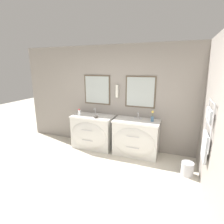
# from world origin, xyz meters

# --- Properties ---
(ground_plane) EXTENTS (16.00, 16.00, 0.00)m
(ground_plane) POSITION_xyz_m (0.00, 0.00, 0.00)
(ground_plane) COLOR beige
(wall_back) EXTENTS (5.51, 0.15, 2.60)m
(wall_back) POSITION_xyz_m (0.00, 2.29, 1.31)
(wall_back) COLOR gray
(wall_back) RESTS_ON ground_plane
(wall_right) EXTENTS (0.13, 4.39, 2.60)m
(wall_right) POSITION_xyz_m (1.98, 1.02, 1.30)
(wall_right) COLOR gray
(wall_right) RESTS_ON ground_plane
(vanity_left) EXTENTS (1.07, 0.62, 0.86)m
(vanity_left) POSITION_xyz_m (-0.57, 1.93, 0.43)
(vanity_left) COLOR silver
(vanity_left) RESTS_ON ground_plane
(vanity_right) EXTENTS (1.07, 0.62, 0.86)m
(vanity_right) POSITION_xyz_m (0.58, 1.93, 0.43)
(vanity_right) COLOR silver
(vanity_right) RESTS_ON ground_plane
(faucet_left) EXTENTS (0.17, 0.11, 0.17)m
(faucet_left) POSITION_xyz_m (-0.57, 2.10, 0.94)
(faucet_left) COLOR silver
(faucet_left) RESTS_ON vanity_left
(faucet_right) EXTENTS (0.17, 0.11, 0.17)m
(faucet_right) POSITION_xyz_m (0.58, 2.10, 0.94)
(faucet_right) COLOR silver
(faucet_right) RESTS_ON vanity_right
(toiletry_bottle) EXTENTS (0.06, 0.06, 0.17)m
(toiletry_bottle) POSITION_xyz_m (-0.91, 1.87, 0.94)
(toiletry_bottle) COLOR silver
(toiletry_bottle) RESTS_ON vanity_left
(amenity_bowl) EXTENTS (0.12, 0.12, 0.07)m
(amenity_bowl) POSITION_xyz_m (-0.41, 1.81, 0.89)
(amenity_bowl) COLOR #4C4742
(amenity_bowl) RESTS_ON vanity_left
(flower_vase) EXTENTS (0.07, 0.07, 0.26)m
(flower_vase) POSITION_xyz_m (0.93, 2.01, 0.97)
(flower_vase) COLOR teal
(flower_vase) RESTS_ON vanity_right
(waste_bin) EXTENTS (0.24, 0.24, 0.27)m
(waste_bin) POSITION_xyz_m (1.72, 1.47, 0.14)
(waste_bin) COLOR #B7B7BC
(waste_bin) RESTS_ON ground_plane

